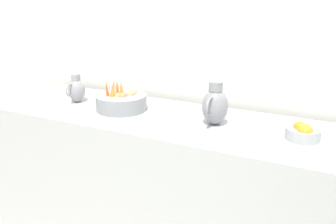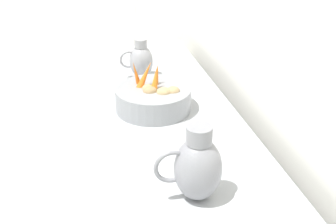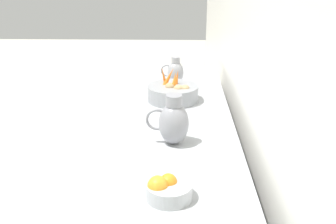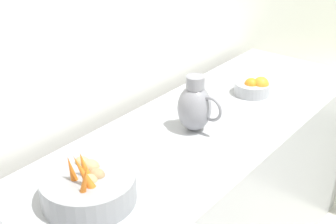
# 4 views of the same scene
# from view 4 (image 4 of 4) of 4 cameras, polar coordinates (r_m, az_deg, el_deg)

# --- Properties ---
(vegetable_colander) EXTENTS (0.33, 0.33, 0.21)m
(vegetable_colander) POSITION_cam_4_polar(r_m,az_deg,el_deg) (1.60, -9.88, -9.20)
(vegetable_colander) COLOR gray
(vegetable_colander) RESTS_ON prep_counter
(orange_bowl) EXTENTS (0.18, 0.18, 0.10)m
(orange_bowl) POSITION_cam_4_polar(r_m,az_deg,el_deg) (2.38, 10.59, 3.07)
(orange_bowl) COLOR #ADAFB5
(orange_bowl) RESTS_ON prep_counter
(metal_pitcher_tall) EXTENTS (0.21, 0.15, 0.25)m
(metal_pitcher_tall) POSITION_cam_4_polar(r_m,az_deg,el_deg) (1.97, 3.39, 0.72)
(metal_pitcher_tall) COLOR gray
(metal_pitcher_tall) RESTS_ON prep_counter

